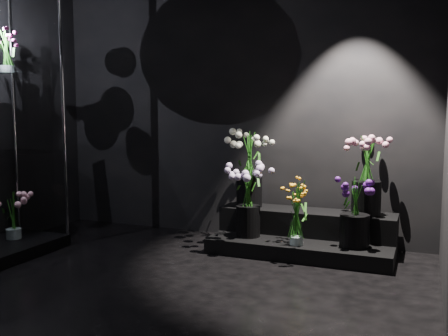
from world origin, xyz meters
The scene contains 10 objects.
floor centered at (0.00, 0.00, 0.00)m, with size 4.00×4.00×0.00m, color black.
wall_back centered at (0.00, 2.00, 1.40)m, with size 4.00×4.00×0.00m, color black.
display_riser centered at (0.82, 1.67, 0.15)m, with size 1.64×0.73×0.37m.
bouquet_orange_bells centered at (0.83, 1.35, 0.43)m, with size 0.29×0.29×0.56m.
bouquet_lilac centered at (0.34, 1.48, 0.53)m, with size 0.47×0.47×0.67m.
bouquet_purple centered at (1.31, 1.48, 0.47)m, with size 0.44×0.44×0.59m.
bouquet_cream_roses centered at (0.26, 1.75, 0.78)m, with size 0.41×0.41×0.72m.
bouquet_pink_roses centered at (1.37, 1.76, 0.79)m, with size 0.40×0.40×0.75m.
bouquet_case_magenta centered at (-1.62, 0.59, 1.82)m, with size 0.26×0.26×0.36m.
bouquet_case_base_pink centered at (-1.70, 0.66, 0.35)m, with size 0.33×0.33×0.44m.
Camera 1 is at (1.85, -2.83, 1.29)m, focal length 40.00 mm.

